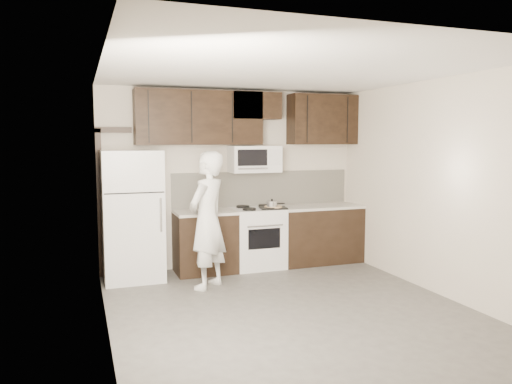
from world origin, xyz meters
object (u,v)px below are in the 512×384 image
stove (257,238)px  person (207,220)px  refrigerator (132,216)px  microwave (255,159)px

stove → person: size_ratio=0.52×
stove → refrigerator: bearing=-178.5°
stove → person: 1.31m
stove → person: bearing=-141.4°
stove → microwave: bearing=90.1°
microwave → refrigerator: bearing=-174.9°
stove → refrigerator: 1.90m
microwave → stove: bearing=-89.9°
stove → refrigerator: size_ratio=0.52×
refrigerator → person: 1.14m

